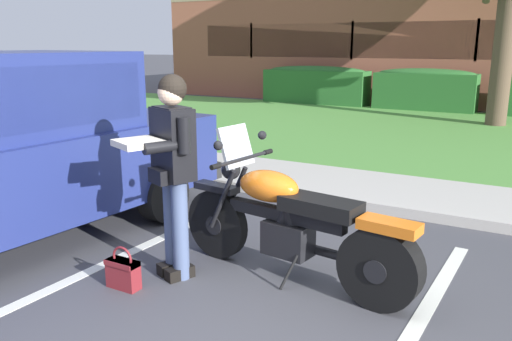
{
  "coord_description": "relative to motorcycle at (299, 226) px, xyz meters",
  "views": [
    {
      "loc": [
        1.68,
        -2.67,
        1.94
      ],
      "look_at": [
        -0.48,
        1.18,
        0.85
      ],
      "focal_mm": 36.27,
      "sensor_mm": 36.0,
      "label": 1
    }
  ],
  "objects": [
    {
      "name": "grass_lawn",
      "position": [
        -0.03,
        7.84,
        -0.46
      ],
      "size": [
        60.0,
        8.19,
        0.06
      ],
      "primitive_type": "cube",
      "color": "#518E3D",
      "rests_on": "ground"
    },
    {
      "name": "handbag",
      "position": [
        -1.18,
        -0.8,
        -0.34
      ],
      "size": [
        0.28,
        0.13,
        0.36
      ],
      "color": "maroon",
      "rests_on": "ground"
    },
    {
      "name": "brick_building",
      "position": [
        -0.29,
        17.71,
        1.46
      ],
      "size": [
        22.14,
        10.05,
        3.89
      ],
      "color": "#93513D",
      "rests_on": "ground"
    },
    {
      "name": "hedge_center_left",
      "position": [
        -1.47,
        11.93,
        0.16
      ],
      "size": [
        2.85,
        0.9,
        1.24
      ],
      "color": "#286028",
      "rests_on": "ground"
    },
    {
      "name": "rider_person",
      "position": [
        -0.96,
        -0.41,
        0.52
      ],
      "size": [
        0.57,
        0.66,
        1.7
      ],
      "color": "black",
      "rests_on": "ground"
    },
    {
      "name": "curb_strip",
      "position": [
        -0.03,
        2.15,
        -0.43
      ],
      "size": [
        60.0,
        0.2,
        0.12
      ],
      "primitive_type": "cube",
      "color": "#B7B2A8",
      "rests_on": "ground"
    },
    {
      "name": "hedge_left",
      "position": [
        -4.89,
        11.93,
        0.16
      ],
      "size": [
        3.37,
        0.9,
        1.24
      ],
      "color": "#286028",
      "rests_on": "ground"
    },
    {
      "name": "stall_stripe_0",
      "position": [
        -1.67,
        -0.77,
        -0.49
      ],
      "size": [
        0.29,
        4.4,
        0.01
      ],
      "primitive_type": "cube",
      "rotation": [
        0.0,
        0.0,
        -0.04
      ],
      "color": "silver",
      "rests_on": "ground"
    },
    {
      "name": "concrete_walk",
      "position": [
        -0.03,
        3.0,
        -0.45
      ],
      "size": [
        60.0,
        1.5,
        0.08
      ],
      "primitive_type": "cube",
      "color": "#B7B2A8",
      "rests_on": "ground"
    },
    {
      "name": "motorcycle",
      "position": [
        0.0,
        0.0,
        0.0
      ],
      "size": [
        2.24,
        0.82,
        1.26
      ],
      "color": "black",
      "rests_on": "ground"
    },
    {
      "name": "ground_plane",
      "position": [
        -0.03,
        -0.97,
        -0.49
      ],
      "size": [
        140.0,
        140.0,
        0.0
      ],
      "primitive_type": "plane",
      "color": "#424247"
    }
  ]
}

